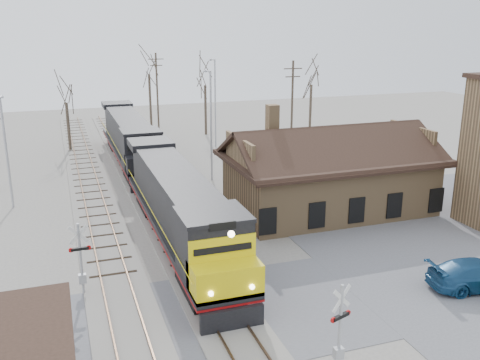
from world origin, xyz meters
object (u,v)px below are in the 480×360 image
at_px(depot, 329,179).
at_px(locomotive_lead, 180,209).
at_px(locomotive_trailing, 130,139).
at_px(parked_car, 478,274).

distance_m(depot, locomotive_lead, 12.42).
xyz_separation_m(locomotive_lead, locomotive_trailing, (0.00, 21.98, -0.00)).
height_order(locomotive_trailing, parked_car, locomotive_trailing).
bearing_deg(locomotive_lead, depot, 15.15).
bearing_deg(depot, locomotive_lead, -164.85).
xyz_separation_m(locomotive_trailing, parked_car, (13.55, -32.42, -1.76)).
bearing_deg(locomotive_trailing, locomotive_lead, -90.00).
distance_m(locomotive_lead, parked_car, 17.20).
bearing_deg(parked_car, locomotive_lead, 60.82).
bearing_deg(locomotive_lead, parked_car, -37.62).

